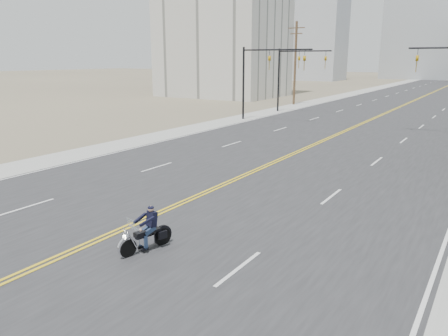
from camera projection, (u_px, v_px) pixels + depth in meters
ground_plane at (6, 281)px, 11.87m from camera, size 400.00×400.00×0.00m
road at (423, 97)px, 69.21m from camera, size 20.00×200.00×0.01m
sidewalk_left at (351, 94)px, 75.18m from camera, size 3.00×200.00×0.01m
traffic_mast_left at (262, 69)px, 41.55m from camera, size 7.10×0.26×7.00m
traffic_mast_far at (293, 68)px, 48.29m from camera, size 6.10×0.26×7.00m
utility_pole_left at (295, 62)px, 56.35m from camera, size 2.20×0.30×10.50m
haze_bldg_a at (318, 40)px, 121.58m from camera, size 14.00×12.00×22.00m
haze_bldg_d at (422, 34)px, 129.62m from camera, size 20.00×15.00×26.00m
haze_bldg_f at (290, 52)px, 142.39m from camera, size 12.00×12.00×16.00m
motorcyclist at (145, 229)px, 13.59m from camera, size 1.18×1.96×1.43m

